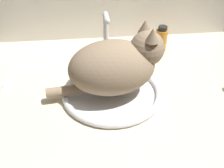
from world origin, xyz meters
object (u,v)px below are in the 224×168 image
Objects in this scene: faucet at (106,44)px; amber_bottle at (161,39)px; sink_basin at (112,91)px; toothbrush at (7,76)px; cat at (118,65)px.

faucet is 1.86× the size of amber_bottle.
amber_bottle is (24.92, 28.81, 4.36)cm from sink_basin.
toothbrush is at bearing -169.33° from faucet.
sink_basin is 10.43cm from cat.
toothbrush is (-39.89, 13.45, -10.55)cm from cat.
sink_basin is 38.34cm from amber_bottle.
amber_bottle is at bearing 17.77° from faucet.
faucet is at bearing -162.23° from amber_bottle.
faucet is (0.00, 20.82, 7.25)cm from sink_basin.
sink_basin is 1.60× the size of faucet.
toothbrush is at bearing 161.37° from cat.
amber_bottle is at bearing 49.13° from sink_basin.
toothbrush is (-37.97, -7.15, -7.55)cm from faucet.
cat is at bearing -84.67° from faucet.
faucet is 26.33cm from amber_bottle.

